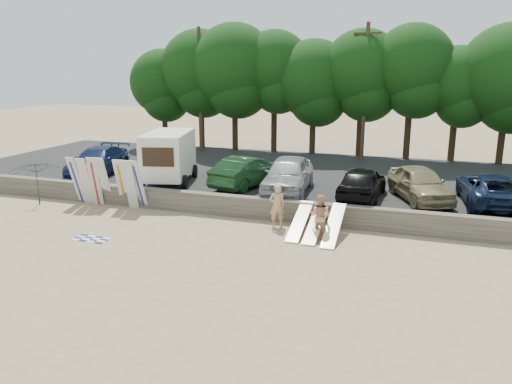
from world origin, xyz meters
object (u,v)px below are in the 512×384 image
car_4 (420,183)px  beachgoer_a (277,206)px  car_3 (362,182)px  beachgoer_b (320,216)px  cooler (323,226)px  car_5 (490,189)px  box_trailer (169,154)px  beach_umbrella (36,183)px  car_2 (288,175)px  car_1 (247,171)px  car_0 (98,161)px

car_4 → beachgoer_a: bearing=-168.6°
beachgoer_a → car_3: bearing=-157.3°
beachgoer_b → cooler: beachgoer_b is taller
car_5 → cooler: bearing=24.5°
box_trailer → beachgoer_a: box_trailer is taller
beachgoer_b → cooler: 1.36m
car_5 → beachgoer_a: 9.94m
car_4 → beachgoer_b: (-3.78, -4.90, -0.58)m
box_trailer → beach_umbrella: size_ratio=1.92×
car_2 → car_5: car_2 is taller
car_3 → car_2: bearing=1.0°
car_1 → beachgoer_b: (4.97, -4.92, -0.58)m
car_0 → cooler: (14.30, -3.81, -1.33)m
car_1 → beachgoer_a: size_ratio=2.55×
car_3 → beachgoer_a: 4.78m
car_1 → beach_umbrella: bearing=38.8°
car_3 → beachgoer_b: 4.46m
car_1 → car_3: bearing=-172.0°
beach_umbrella → cooler: bearing=2.9°
beachgoer_b → cooler: (-0.06, 1.12, -0.76)m
car_0 → beachgoer_a: size_ratio=2.83×
car_4 → beachgoer_a: car_4 is taller
box_trailer → beachgoer_a: 8.23m
car_1 → cooler: bearing=156.2°
beach_umbrella → car_0: bearing=84.3°
box_trailer → beachgoer_b: bearing=-40.1°
box_trailer → car_4: (13.14, 0.46, -0.74)m
car_1 → car_3: (6.11, -0.64, -0.01)m
car_0 → car_4: 18.14m
car_5 → beachgoer_b: 8.55m
box_trailer → cooler: size_ratio=12.44×
car_3 → beach_umbrella: car_3 is taller
beachgoer_a → beachgoer_b: 2.25m
box_trailer → car_4: 13.17m
box_trailer → car_0: 5.08m
cooler → car_5: bearing=14.2°
beachgoer_a → car_1: bearing=-79.4°
car_1 → car_5: car_1 is taller
car_5 → beachgoer_b: bearing=31.3°
car_2 → car_5: size_ratio=1.00×
car_2 → beach_umbrella: 12.89m
box_trailer → car_1: box_trailer is taller
beachgoer_a → beach_umbrella: (-12.72, -0.44, 0.15)m
beach_umbrella → car_5: bearing=12.2°
car_1 → cooler: car_1 is taller
car_2 → beachgoer_b: car_2 is taller
beachgoer_a → beachgoer_b: size_ratio=1.04×
car_1 → beach_umbrella: 10.86m
car_2 → cooler: (2.52, -3.26, -1.44)m
car_3 → box_trailer: bearing=1.7°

